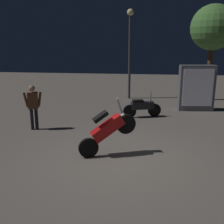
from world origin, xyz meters
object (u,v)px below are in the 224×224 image
at_px(motorcycle_red_foreground, 107,130).
at_px(kiosk_billboard, 196,88).
at_px(person_rider_beside, 33,104).
at_px(streetlamp_near, 130,43).
at_px(motorcycle_black_parked_left, 142,107).

relative_size(motorcycle_red_foreground, kiosk_billboard, 0.78).
height_order(person_rider_beside, streetlamp_near, streetlamp_near).
relative_size(person_rider_beside, kiosk_billboard, 0.78).
distance_m(motorcycle_red_foreground, motorcycle_black_parked_left, 4.20).
xyz_separation_m(person_rider_beside, kiosk_billboard, (6.33, 3.70, 0.08)).
relative_size(streetlamp_near, kiosk_billboard, 2.29).
xyz_separation_m(motorcycle_black_parked_left, streetlamp_near, (-0.81, 3.87, 2.63)).
distance_m(motorcycle_red_foreground, person_rider_beside, 3.55).
bearing_deg(person_rider_beside, motorcycle_red_foreground, -143.31).
bearing_deg(streetlamp_near, motorcycle_black_parked_left, -78.20).
bearing_deg(motorcycle_red_foreground, person_rider_beside, 121.95).
distance_m(streetlamp_near, kiosk_billboard, 4.49).
bearing_deg(kiosk_billboard, person_rider_beside, 25.05).
relative_size(motorcycle_red_foreground, motorcycle_black_parked_left, 1.02).
xyz_separation_m(motorcycle_black_parked_left, person_rider_beside, (-3.87, -2.17, 0.54)).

